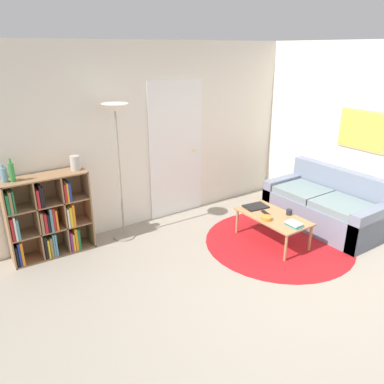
# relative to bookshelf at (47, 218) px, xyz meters

# --- Properties ---
(ground_plane) EXTENTS (14.00, 14.00, 0.00)m
(ground_plane) POSITION_rel_bookshelf_xyz_m (1.69, -2.49, -0.50)
(ground_plane) COLOR gray
(wall_back) EXTENTS (7.67, 0.11, 2.60)m
(wall_back) POSITION_rel_bookshelf_xyz_m (1.70, 0.21, 0.79)
(wall_back) COLOR silver
(wall_back) RESTS_ON ground_plane
(wall_right) EXTENTS (0.08, 5.68, 2.60)m
(wall_right) POSITION_rel_bookshelf_xyz_m (4.05, -1.16, 0.80)
(wall_right) COLOR silver
(wall_right) RESTS_ON ground_plane
(rug) EXTENTS (2.00, 2.00, 0.01)m
(rug) POSITION_rel_bookshelf_xyz_m (2.66, -1.45, -0.49)
(rug) COLOR #B2191E
(rug) RESTS_ON ground_plane
(bookshelf) EXTENTS (1.00, 0.34, 1.06)m
(bookshelf) POSITION_rel_bookshelf_xyz_m (0.00, 0.00, 0.00)
(bookshelf) COLOR #936B47
(bookshelf) RESTS_ON ground_plane
(floor_lamp) EXTENTS (0.34, 0.34, 1.85)m
(floor_lamp) POSITION_rel_bookshelf_xyz_m (0.97, -0.11, 1.06)
(floor_lamp) COLOR gray
(floor_lamp) RESTS_ON ground_plane
(couch) EXTENTS (0.85, 1.68, 0.82)m
(couch) POSITION_rel_bookshelf_xyz_m (3.64, -1.44, -0.22)
(couch) COLOR gray
(couch) RESTS_ON ground_plane
(coffee_table) EXTENTS (0.54, 1.00, 0.39)m
(coffee_table) POSITION_rel_bookshelf_xyz_m (2.59, -1.38, -0.15)
(coffee_table) COLOR #AD7F51
(coffee_table) RESTS_ON ground_plane
(laptop) EXTENTS (0.35, 0.27, 0.02)m
(laptop) POSITION_rel_bookshelf_xyz_m (2.59, -1.04, -0.10)
(laptop) COLOR black
(laptop) RESTS_ON coffee_table
(bowl) EXTENTS (0.14, 0.14, 0.05)m
(bowl) POSITION_rel_bookshelf_xyz_m (2.42, -1.42, -0.08)
(bowl) COLOR orange
(bowl) RESTS_ON coffee_table
(book_stack_on_table) EXTENTS (0.15, 0.21, 0.05)m
(book_stack_on_table) POSITION_rel_bookshelf_xyz_m (2.58, -1.75, -0.08)
(book_stack_on_table) COLOR teal
(book_stack_on_table) RESTS_ON coffee_table
(cup) EXTENTS (0.08, 0.08, 0.07)m
(cup) POSITION_rel_bookshelf_xyz_m (2.79, -1.47, -0.07)
(cup) COLOR #28282D
(cup) RESTS_ON coffee_table
(remote) EXTENTS (0.08, 0.17, 0.02)m
(remote) POSITION_rel_bookshelf_xyz_m (2.55, -1.27, -0.10)
(remote) COLOR black
(remote) RESTS_ON coffee_table
(bottle_left) EXTENTS (0.08, 0.08, 0.21)m
(bottle_left) POSITION_rel_bookshelf_xyz_m (-0.39, 0.01, 0.65)
(bottle_left) COLOR #6B93A3
(bottle_left) RESTS_ON bookshelf
(bottle_middle) EXTENTS (0.06, 0.06, 0.28)m
(bottle_middle) POSITION_rel_bookshelf_xyz_m (-0.30, -0.03, 0.68)
(bottle_middle) COLOR #2D8438
(bottle_middle) RESTS_ON bookshelf
(vase_on_shelf) EXTENTS (0.12, 0.12, 0.18)m
(vase_on_shelf) POSITION_rel_bookshelf_xyz_m (0.43, -0.00, 0.65)
(vase_on_shelf) COLOR #B7B2A8
(vase_on_shelf) RESTS_ON bookshelf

